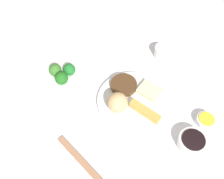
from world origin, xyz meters
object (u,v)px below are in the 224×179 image
Objects in this scene: broccoli_plate at (66,75)px; soy_sauce_bowl at (192,142)px; teacup at (163,52)px; main_plate at (133,101)px; chopsticks_pair at (80,159)px; sauce_ramekin_hot_mustard at (206,121)px.

broccoli_plate is 0.53m from soy_sauce_bowl.
teacup reaches higher than soy_sauce_bowl.
chopsticks_pair is (0.08, 0.28, -0.00)m from main_plate.
soy_sauce_bowl reaches higher than sauce_ramekin_hot_mustard.
sauce_ramekin_hot_mustard is (-0.03, -0.10, -0.01)m from soy_sauce_bowl.
soy_sauce_bowl is at bearing 160.63° from main_plate.
main_plate is 2.85× the size of soy_sauce_bowl.
soy_sauce_bowl is (-0.52, 0.09, 0.01)m from broccoli_plate.
broccoli_plate is 3.11× the size of teacup.
chopsticks_pair is at bearing 73.50° from main_plate.
teacup is at bearing -140.87° from broccoli_plate.
soy_sauce_bowl is 0.46× the size of chopsticks_pair.
sauce_ramekin_hot_mustard reaches higher than broccoli_plate.
teacup reaches higher than sauce_ramekin_hot_mustard.
soy_sauce_bowl is 0.41m from teacup.
sauce_ramekin_hot_mustard is (-0.26, -0.02, 0.00)m from main_plate.
soy_sauce_bowl reaches higher than main_plate.
sauce_ramekin_hot_mustard is at bearing -176.08° from main_plate.
teacup is at bearing -101.50° from chopsticks_pair.
soy_sauce_bowl is at bearing 169.85° from broccoli_plate.
teacup is at bearing -96.20° from main_plate.
sauce_ramekin_hot_mustard is 0.95× the size of teacup.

